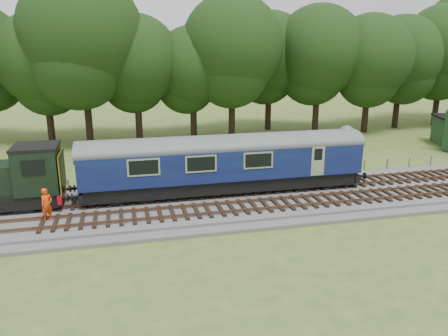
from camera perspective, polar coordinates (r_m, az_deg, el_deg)
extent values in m
plane|color=#415F23|center=(29.38, 12.21, -3.73)|extent=(120.00, 120.00, 0.00)
cube|color=#4C4C4F|center=(29.32, 12.23, -3.41)|extent=(70.00, 7.00, 0.35)
cube|color=brown|center=(29.81, 11.71, -2.43)|extent=(66.50, 0.07, 0.14)
cube|color=brown|center=(31.05, 10.60, -1.64)|extent=(66.50, 0.07, 0.14)
cube|color=brown|center=(27.28, 14.35, -4.30)|extent=(66.50, 0.07, 0.14)
cube|color=brown|center=(28.48, 13.03, -3.37)|extent=(66.50, 0.07, 0.14)
cube|color=black|center=(28.35, 0.09, -1.82)|extent=(17.46, 2.52, 0.85)
cube|color=#0D1548|center=(27.95, 0.09, 0.96)|extent=(18.00, 2.80, 2.05)
cube|color=yellow|center=(31.35, 16.33, 1.23)|extent=(0.06, 2.74, 1.30)
cube|color=black|center=(30.32, 11.18, -1.36)|extent=(2.60, 2.00, 0.55)
cube|color=black|center=(27.69, -12.09, -3.05)|extent=(2.60, 2.00, 0.55)
cube|color=black|center=(27.60, -23.14, -0.13)|extent=(2.40, 2.55, 2.60)
cube|color=#A70C15|center=(27.87, -20.40, -3.15)|extent=(0.25, 2.60, 0.55)
cube|color=yellow|center=(27.45, -20.39, -0.36)|extent=(0.06, 2.55, 2.30)
imported|color=#F8430D|center=(25.59, -22.14, -4.45)|extent=(0.80, 0.79, 1.86)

